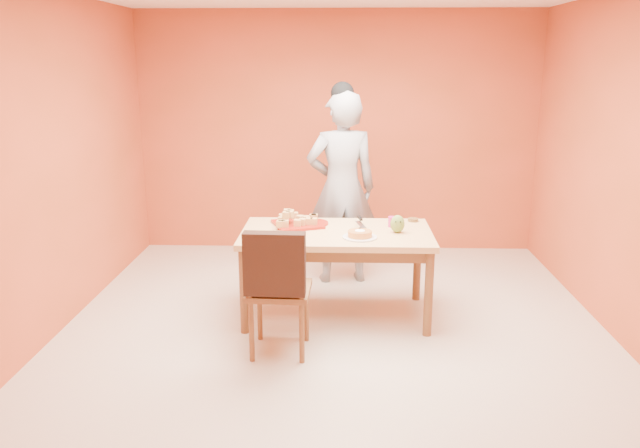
{
  "coord_description": "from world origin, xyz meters",
  "views": [
    {
      "loc": [
        0.05,
        -4.6,
        2.17
      ],
      "look_at": [
        -0.12,
        0.3,
        0.87
      ],
      "focal_mm": 35.0,
      "sensor_mm": 36.0,
      "label": 1
    }
  ],
  "objects_px": {
    "checker_tin": "(413,220)",
    "dining_chair": "(279,288)",
    "magenta_glass": "(392,222)",
    "red_dinner_plate": "(312,223)",
    "egg_ornament": "(397,224)",
    "pastry_platter": "(298,224)",
    "person": "(342,189)",
    "sponge_cake": "(360,234)",
    "dining_table": "(336,242)"
  },
  "relations": [
    {
      "from": "pastry_platter",
      "to": "sponge_cake",
      "type": "distance_m",
      "value": 0.65
    },
    {
      "from": "egg_ornament",
      "to": "checker_tin",
      "type": "bearing_deg",
      "value": 63.29
    },
    {
      "from": "magenta_glass",
      "to": "person",
      "type": "bearing_deg",
      "value": 120.34
    },
    {
      "from": "egg_ornament",
      "to": "checker_tin",
      "type": "xyz_separation_m",
      "value": [
        0.17,
        0.38,
        -0.06
      ]
    },
    {
      "from": "magenta_glass",
      "to": "checker_tin",
      "type": "height_order",
      "value": "magenta_glass"
    },
    {
      "from": "person",
      "to": "pastry_platter",
      "type": "height_order",
      "value": "person"
    },
    {
      "from": "red_dinner_plate",
      "to": "magenta_glass",
      "type": "relative_size",
      "value": 3.11
    },
    {
      "from": "red_dinner_plate",
      "to": "egg_ornament",
      "type": "height_order",
      "value": "egg_ornament"
    },
    {
      "from": "dining_table",
      "to": "magenta_glass",
      "type": "distance_m",
      "value": 0.52
    },
    {
      "from": "dining_chair",
      "to": "magenta_glass",
      "type": "height_order",
      "value": "dining_chair"
    },
    {
      "from": "person",
      "to": "checker_tin",
      "type": "distance_m",
      "value": 0.86
    },
    {
      "from": "dining_chair",
      "to": "checker_tin",
      "type": "relative_size",
      "value": 10.82
    },
    {
      "from": "dining_table",
      "to": "dining_chair",
      "type": "distance_m",
      "value": 0.85
    },
    {
      "from": "magenta_glass",
      "to": "dining_table",
      "type": "bearing_deg",
      "value": -161.97
    },
    {
      "from": "egg_ornament",
      "to": "checker_tin",
      "type": "distance_m",
      "value": 0.42
    },
    {
      "from": "egg_ornament",
      "to": "pastry_platter",
      "type": "bearing_deg",
      "value": 164.46
    },
    {
      "from": "dining_table",
      "to": "dining_chair",
      "type": "bearing_deg",
      "value": -120.05
    },
    {
      "from": "dining_chair",
      "to": "pastry_platter",
      "type": "bearing_deg",
      "value": 86.94
    },
    {
      "from": "dining_table",
      "to": "red_dinner_plate",
      "type": "distance_m",
      "value": 0.33
    },
    {
      "from": "person",
      "to": "red_dinner_plate",
      "type": "xyz_separation_m",
      "value": [
        -0.25,
        -0.68,
        -0.17
      ]
    },
    {
      "from": "person",
      "to": "checker_tin",
      "type": "relative_size",
      "value": 20.32
    },
    {
      "from": "dining_chair",
      "to": "magenta_glass",
      "type": "xyz_separation_m",
      "value": [
        0.9,
        0.88,
        0.29
      ]
    },
    {
      "from": "sponge_cake",
      "to": "dining_table",
      "type": "bearing_deg",
      "value": 133.98
    },
    {
      "from": "dining_table",
      "to": "red_dinner_plate",
      "type": "xyz_separation_m",
      "value": [
        -0.22,
        0.22,
        0.1
      ]
    },
    {
      "from": "checker_tin",
      "to": "sponge_cake",
      "type": "bearing_deg",
      "value": -131.8
    },
    {
      "from": "pastry_platter",
      "to": "egg_ornament",
      "type": "height_order",
      "value": "egg_ornament"
    },
    {
      "from": "dining_table",
      "to": "sponge_cake",
      "type": "distance_m",
      "value": 0.3
    },
    {
      "from": "person",
      "to": "checker_tin",
      "type": "bearing_deg",
      "value": 129.63
    },
    {
      "from": "pastry_platter",
      "to": "magenta_glass",
      "type": "height_order",
      "value": "magenta_glass"
    },
    {
      "from": "dining_table",
      "to": "pastry_platter",
      "type": "height_order",
      "value": "pastry_platter"
    },
    {
      "from": "dining_table",
      "to": "person",
      "type": "bearing_deg",
      "value": 87.51
    },
    {
      "from": "red_dinner_plate",
      "to": "egg_ornament",
      "type": "relative_size",
      "value": 1.87
    },
    {
      "from": "checker_tin",
      "to": "dining_chair",
      "type": "bearing_deg",
      "value": -135.63
    },
    {
      "from": "dining_chair",
      "to": "sponge_cake",
      "type": "bearing_deg",
      "value": 42.76
    },
    {
      "from": "dining_chair",
      "to": "red_dinner_plate",
      "type": "distance_m",
      "value": 1.0
    },
    {
      "from": "pastry_platter",
      "to": "egg_ornament",
      "type": "xyz_separation_m",
      "value": [
        0.85,
        -0.2,
        0.06
      ]
    },
    {
      "from": "red_dinner_plate",
      "to": "checker_tin",
      "type": "xyz_separation_m",
      "value": [
        0.9,
        0.13,
        0.01
      ]
    },
    {
      "from": "dining_chair",
      "to": "person",
      "type": "relative_size",
      "value": 0.53
    },
    {
      "from": "dining_chair",
      "to": "red_dinner_plate",
      "type": "bearing_deg",
      "value": 79.74
    },
    {
      "from": "person",
      "to": "egg_ornament",
      "type": "xyz_separation_m",
      "value": [
        0.47,
        -0.93,
        -0.11
      ]
    },
    {
      "from": "sponge_cake",
      "to": "egg_ornament",
      "type": "bearing_deg",
      "value": 27.97
    },
    {
      "from": "person",
      "to": "egg_ornament",
      "type": "relative_size",
      "value": 12.53
    },
    {
      "from": "egg_ornament",
      "to": "magenta_glass",
      "type": "bearing_deg",
      "value": 97.76
    },
    {
      "from": "dining_chair",
      "to": "checker_tin",
      "type": "distance_m",
      "value": 1.56
    },
    {
      "from": "red_dinner_plate",
      "to": "person",
      "type": "bearing_deg",
      "value": 69.34
    },
    {
      "from": "person",
      "to": "egg_ornament",
      "type": "bearing_deg",
      "value": 107.07
    },
    {
      "from": "dining_chair",
      "to": "person",
      "type": "xyz_separation_m",
      "value": [
        0.46,
        1.63,
        0.42
      ]
    },
    {
      "from": "sponge_cake",
      "to": "magenta_glass",
      "type": "bearing_deg",
      "value": 51.03
    },
    {
      "from": "dining_table",
      "to": "egg_ornament",
      "type": "distance_m",
      "value": 0.54
    },
    {
      "from": "dining_chair",
      "to": "egg_ornament",
      "type": "distance_m",
      "value": 1.2
    }
  ]
}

